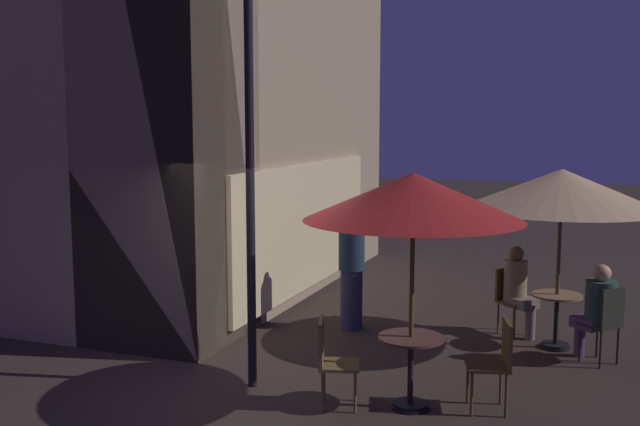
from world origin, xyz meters
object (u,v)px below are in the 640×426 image
patron_seated_1 (598,306)px  cafe_chair_1 (497,357)px  cafe_chair_3 (606,318)px  patron_seated_0 (518,286)px  cafe_chair_0 (330,355)px  street_lamp_near_corner (249,111)px  cafe_chair_2 (510,294)px  cafe_table_1 (556,311)px  patio_umbrella_1 (562,190)px  patio_umbrella_0 (413,198)px  cafe_table_0 (411,358)px  patron_standing_2 (352,273)px

patron_seated_1 → cafe_chair_1: bearing=104.4°
cafe_chair_3 → patron_seated_0: patron_seated_0 is taller
cafe_chair_0 → street_lamp_near_corner: bearing=148.6°
street_lamp_near_corner → cafe_chair_1: bearing=-84.7°
street_lamp_near_corner → cafe_chair_2: size_ratio=5.13×
cafe_table_1 → cafe_chair_3: bearing=-129.7°
cafe_chair_2 → patio_umbrella_1: bearing=0.0°
patio_umbrella_0 → patron_seated_1: 3.31m
street_lamp_near_corner → patio_umbrella_0: 2.05m
cafe_table_0 → cafe_chair_3: (2.21, -1.93, 0.04)m
patio_umbrella_0 → patron_seated_0: size_ratio=1.97×
cafe_chair_2 → patron_standing_2: patron_standing_2 is taller
cafe_table_1 → cafe_chair_2: bearing=52.1°
cafe_table_0 → cafe_chair_0: bearing=107.6°
cafe_chair_3 → patron_standing_2: (0.41, 3.45, 0.23)m
street_lamp_near_corner → cafe_chair_2: (3.23, -2.51, -2.57)m
patio_umbrella_0 → patio_umbrella_1: patio_umbrella_0 is taller
cafe_table_1 → patio_umbrella_1: patio_umbrella_1 is taller
patio_umbrella_1 → cafe_table_0: bearing=154.1°
street_lamp_near_corner → cafe_table_0: size_ratio=6.11×
street_lamp_near_corner → patio_umbrella_1: street_lamp_near_corner is taller
cafe_table_0 → patron_seated_0: (3.14, -0.77, 0.16)m
patio_umbrella_0 → patron_seated_1: bearing=-38.5°
street_lamp_near_corner → cafe_chair_2: street_lamp_near_corner is taller
patio_umbrella_1 → cafe_chair_0: size_ratio=2.68×
cafe_chair_3 → patron_seated_1: (0.09, 0.11, 0.12)m
patio_umbrella_0 → cafe_chair_2: (3.23, -0.66, -1.69)m
cafe_chair_0 → cafe_chair_1: 1.74m
street_lamp_near_corner → patron_standing_2: bearing=-7.1°
cafe_table_1 → patron_standing_2: patron_standing_2 is taller
street_lamp_near_corner → cafe_table_0: street_lamp_near_corner is taller
cafe_chair_3 → cafe_chair_2: bearing=0.9°
cafe_table_1 → patron_seated_0: 0.72m
cafe_chair_1 → patron_seated_1: 2.27m
patio_umbrella_0 → cafe_chair_0: patio_umbrella_0 is taller
patio_umbrella_0 → patio_umbrella_1: (2.71, -1.32, -0.12)m
patron_seated_0 → patron_seated_1: (-0.84, -1.05, 0.00)m
cafe_table_0 → patio_umbrella_1: 3.40m
cafe_chair_3 → patron_seated_1: patron_seated_1 is taller
cafe_chair_1 → cafe_table_1: bearing=-116.8°
cafe_chair_1 → cafe_chair_3: bearing=-134.8°
cafe_table_1 → patron_seated_0: size_ratio=0.58×
patio_umbrella_0 → street_lamp_near_corner: bearing=90.0°
patron_standing_2 → patron_seated_0: bearing=136.0°
patio_umbrella_0 → patio_umbrella_1: 3.02m
cafe_chair_0 → cafe_chair_1: cafe_chair_1 is taller
cafe_table_0 → patron_seated_0: bearing=-13.8°
patron_seated_1 → street_lamp_near_corner: bearing=71.7°
cafe_chair_2 → cafe_chair_3: cafe_chair_3 is taller
cafe_chair_2 → patio_umbrella_0: bearing=-63.7°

